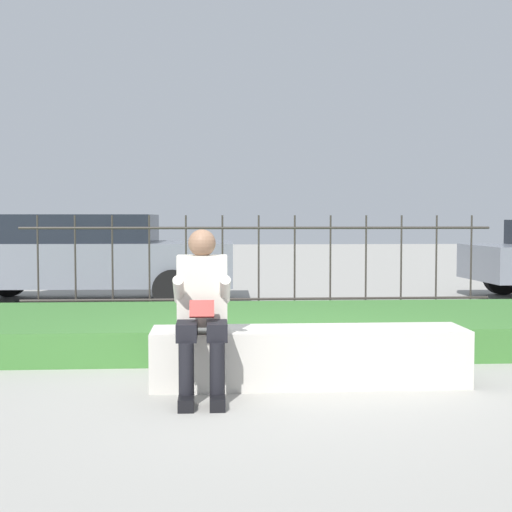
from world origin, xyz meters
The scene contains 6 objects.
ground_plane centered at (0.00, 0.00, 0.00)m, with size 60.00×60.00×0.00m, color #9E9B93.
stone_bench centered at (0.16, 0.00, 0.20)m, with size 2.52×0.53×0.46m.
person_seated_reader centered at (-0.69, -0.30, 0.69)m, with size 0.42×0.73×1.26m.
grass_berm centered at (0.00, 1.88, 0.16)m, with size 8.16×2.37×0.32m.
iron_fence centered at (0.00, 3.65, 0.72)m, with size 6.16×0.03×1.38m.
car_parked_left centered at (-2.67, 5.76, 0.74)m, with size 4.73×2.06×1.39m.
Camera 1 is at (-0.63, -5.64, 1.35)m, focal length 50.00 mm.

